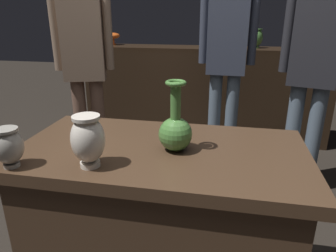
{
  "coord_description": "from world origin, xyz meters",
  "views": [
    {
      "loc": [
        0.25,
        -1.15,
        1.33
      ],
      "look_at": [
        0.03,
        -0.0,
        0.9
      ],
      "focal_mm": 33.01,
      "sensor_mm": 36.0,
      "label": 1
    }
  ],
  "objects": [
    {
      "name": "shelf_vase_right",
      "position": [
        0.52,
        2.21,
        1.09
      ],
      "size": [
        0.12,
        0.12,
        0.19
      ],
      "color": "#477A38",
      "rests_on": "back_display_shelf"
    },
    {
      "name": "vase_centerpiece",
      "position": [
        0.06,
        -0.01,
        0.89
      ],
      "size": [
        0.14,
        0.14,
        0.29
      ],
      "color": "#477A38",
      "rests_on": "display_plinth"
    },
    {
      "name": "visitor_near_left",
      "position": [
        -0.88,
        1.18,
        0.97
      ],
      "size": [
        0.45,
        0.27,
        1.65
      ],
      "rotation": [
        0.0,
        0.0,
        3.44
      ],
      "color": "brown",
      "rests_on": "ground_plane"
    },
    {
      "name": "vase_left_accent",
      "position": [
        -0.5,
        -0.27,
        0.88
      ],
      "size": [
        0.11,
        0.11,
        0.15
      ],
      "color": "gray",
      "rests_on": "display_plinth"
    },
    {
      "name": "shelf_vase_center",
      "position": [
        0.0,
        2.2,
        1.13
      ],
      "size": [
        0.1,
        0.1,
        0.29
      ],
      "color": "#477A38",
      "rests_on": "back_display_shelf"
    },
    {
      "name": "vase_tall_behind",
      "position": [
        -0.22,
        -0.21,
        0.91
      ],
      "size": [
        0.12,
        0.12,
        0.19
      ],
      "color": "silver",
      "rests_on": "display_plinth"
    },
    {
      "name": "back_display_shelf",
      "position": [
        0.0,
        2.2,
        0.49
      ],
      "size": [
        2.6,
        0.4,
        0.99
      ],
      "color": "black",
      "rests_on": "ground_plane"
    },
    {
      "name": "shelf_vase_far_left",
      "position": [
        -1.04,
        2.26,
        1.08
      ],
      "size": [
        0.15,
        0.15,
        0.13
      ],
      "color": "#E55B1E",
      "rests_on": "back_display_shelf"
    },
    {
      "name": "display_plinth",
      "position": [
        0.0,
        0.0,
        0.4
      ],
      "size": [
        1.2,
        0.64,
        0.8
      ],
      "color": "#422D1E",
      "rests_on": "ground_plane"
    },
    {
      "name": "visitor_near_right",
      "position": [
        0.84,
        1.19,
        1.0
      ],
      "size": [
        0.45,
        0.27,
        1.7
      ],
      "rotation": [
        0.0,
        0.0,
        2.83
      ],
      "color": "slate",
      "rests_on": "ground_plane"
    },
    {
      "name": "visitor_center_back",
      "position": [
        0.23,
        1.53,
        1.01
      ],
      "size": [
        0.47,
        0.2,
        1.7
      ],
      "rotation": [
        0.0,
        0.0,
        3.09
      ],
      "color": "slate",
      "rests_on": "ground_plane"
    },
    {
      "name": "shelf_vase_far_right",
      "position": [
        1.04,
        2.25,
        1.15
      ],
      "size": [
        0.1,
        0.1,
        0.33
      ],
      "color": "silver",
      "rests_on": "back_display_shelf"
    }
  ]
}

